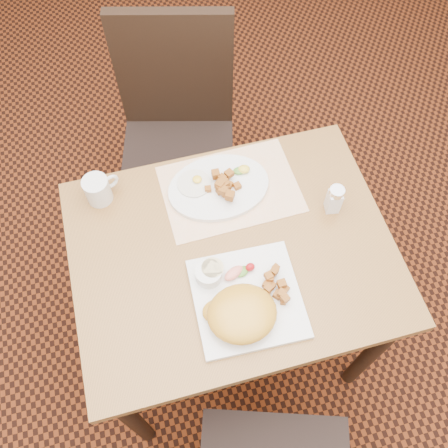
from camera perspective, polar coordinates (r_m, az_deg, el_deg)
ground at (r=2.10m, az=0.69°, el=-12.09°), size 8.00×8.00×0.00m
table at (r=1.50m, az=0.94°, el=-4.82°), size 0.90×0.70×0.75m
chair_far at (r=1.92m, az=-5.37°, el=10.78°), size 0.52×0.52×0.97m
placemat at (r=1.50m, az=0.72°, el=4.02°), size 0.41×0.29×0.00m
plate_square at (r=1.33m, az=2.67°, el=-8.50°), size 0.29×0.29×0.02m
plate_oval at (r=1.49m, az=-0.61°, el=4.22°), size 0.31×0.24×0.02m
hollandaise_mound at (r=1.28m, az=1.99°, el=-10.23°), size 0.19×0.16×0.07m
ramekin at (r=1.33m, az=-1.73°, el=-5.66°), size 0.08×0.07×0.04m
garnish_sq at (r=1.34m, az=1.76°, el=-5.43°), size 0.10×0.05×0.03m
fried_egg at (r=1.49m, az=-3.39°, el=4.72°), size 0.10×0.10×0.02m
garnish_ov at (r=1.51m, az=2.10°, el=6.22°), size 0.05×0.03×0.02m
salt_shaker at (r=1.45m, az=12.49°, el=2.80°), size 0.05×0.05×0.10m
coffee_mug at (r=1.49m, az=-14.18°, el=3.85°), size 0.10×0.08×0.09m
home_fries_sq at (r=1.32m, az=5.96°, el=-7.16°), size 0.08×0.11×0.03m
home_fries_ov at (r=1.46m, az=-0.03°, el=4.45°), size 0.11×0.11×0.04m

